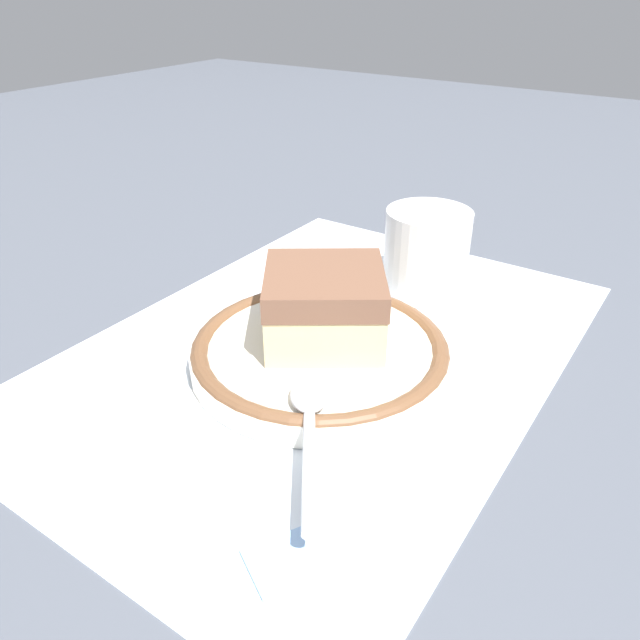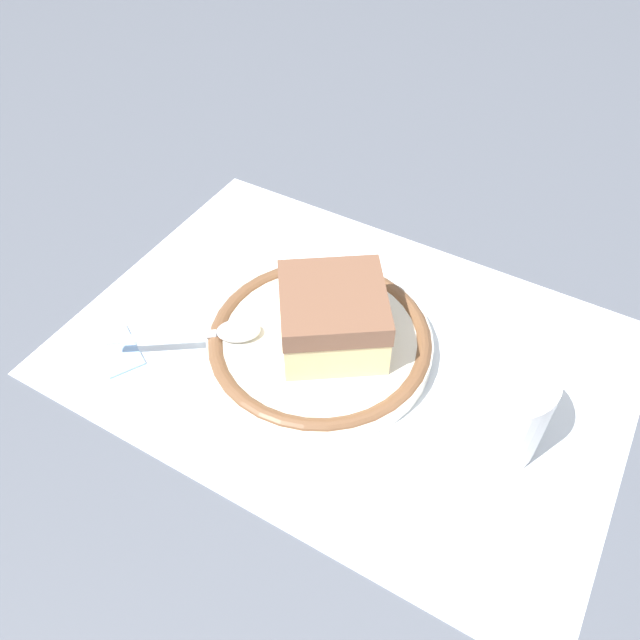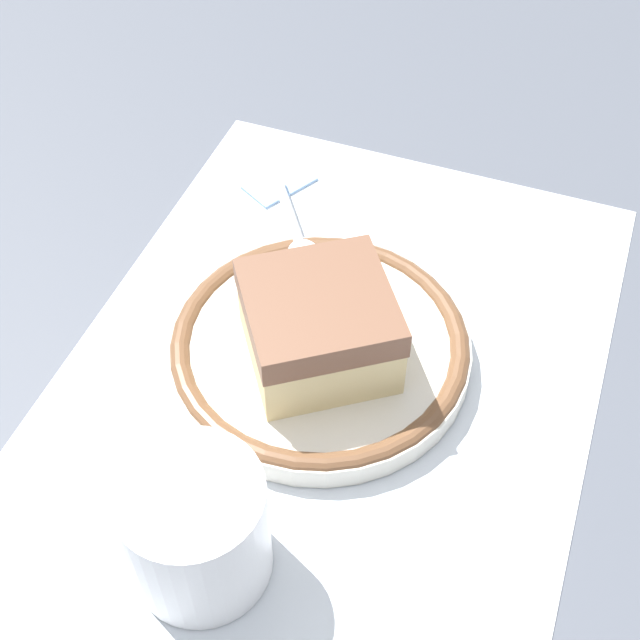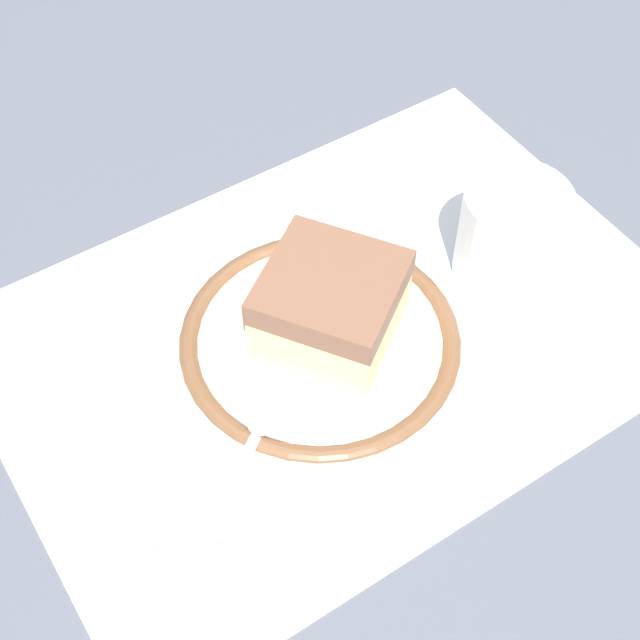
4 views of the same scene
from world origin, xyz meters
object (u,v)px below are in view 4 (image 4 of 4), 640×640
Objects in this scene: spoon at (254,438)px; sugar_packet at (187,570)px; napkin at (95,360)px; plate at (320,344)px; cup at (510,239)px; cake_slice at (331,304)px.

sugar_packet is at bearing 31.33° from spoon.
sugar_packet is at bearing 83.58° from napkin.
sugar_packet is (0.14, 0.09, -0.01)m from plate.
plate is 3.68× the size of sugar_packet.
spoon is 1.52× the size of cup.
plate is at bearing -150.07° from spoon.
spoon is at bearing 8.43° from cup.
sugar_packet is at bearing 29.79° from cake_slice.
napkin is at bearing -28.01° from cake_slice.
cup is 0.29m from napkin.
spoon reaches higher than sugar_packet.
spoon is 1.17× the size of napkin.
spoon is (0.07, 0.04, 0.01)m from plate.
plate is 0.03m from cake_slice.
plate is 0.15m from napkin.
cake_slice reaches higher than napkin.
spoon is at bearing -148.67° from sugar_packet.
cup is at bearing 162.75° from napkin.
cup reaches higher than napkin.
cake_slice is at bearing -150.21° from sugar_packet.
plate is at bearing 149.21° from napkin.
cake_slice reaches higher than spoon.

